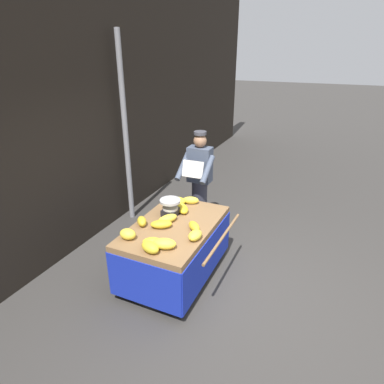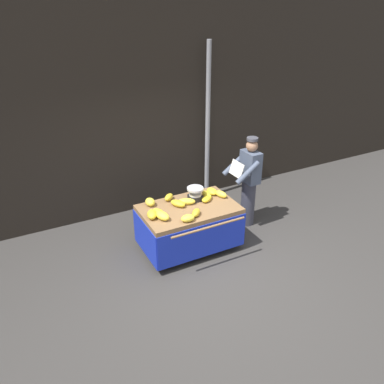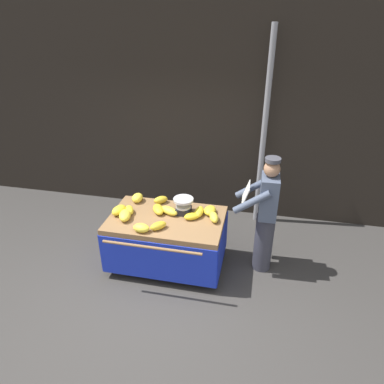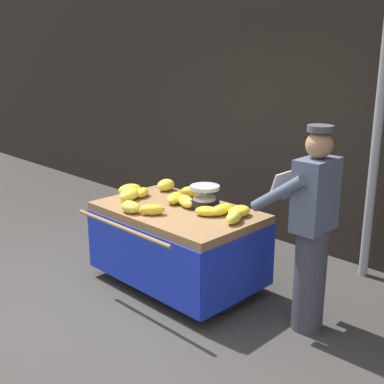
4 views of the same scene
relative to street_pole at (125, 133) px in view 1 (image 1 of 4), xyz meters
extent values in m
plane|color=#383533|center=(-1.29, -2.39, -1.60)|extent=(60.00, 60.00, 0.00)
cube|color=black|center=(-1.29, 0.31, 0.58)|extent=(16.00, 0.24, 4.36)
cylinder|color=gray|center=(0.00, 0.00, 0.00)|extent=(0.09, 0.09, 3.19)
cube|color=olive|center=(-1.20, -1.53, -0.84)|extent=(1.58, 0.98, 0.08)
cylinder|color=black|center=(-1.91, -1.53, -1.25)|extent=(0.05, 0.69, 0.69)
cylinder|color=#B7B7BC|center=(-1.94, -1.53, -1.25)|extent=(0.01, 0.12, 0.12)
cylinder|color=black|center=(-0.49, -1.53, -1.25)|extent=(0.05, 0.69, 0.69)
cylinder|color=#B7B7BC|center=(-0.46, -1.53, -1.25)|extent=(0.01, 0.12, 0.12)
cylinder|color=#4C4742|center=(-1.20, -1.12, -1.24)|extent=(0.05, 0.05, 0.72)
cube|color=#192DB2|center=(-1.20, -2.02, -1.18)|extent=(1.58, 0.02, 0.60)
cube|color=#192DB2|center=(-1.20, -1.04, -1.18)|extent=(1.58, 0.02, 0.60)
cube|color=#192DB2|center=(-1.99, -1.53, -1.18)|extent=(0.02, 0.98, 0.60)
cube|color=#192DB2|center=(-0.41, -1.53, -1.18)|extent=(0.02, 0.98, 0.60)
cylinder|color=olive|center=(-1.20, -2.20, -0.82)|extent=(1.26, 0.04, 0.04)
cube|color=black|center=(-1.00, -1.36, -0.75)|extent=(0.20, 0.20, 0.09)
cylinder|color=#B7B7BC|center=(-1.00, -1.36, -0.65)|extent=(0.02, 0.02, 0.11)
cylinder|color=#B7B7BC|center=(-1.00, -1.36, -0.58)|extent=(0.28, 0.28, 0.04)
cylinder|color=#B7B7BC|center=(-1.00, -1.36, -0.69)|extent=(0.21, 0.21, 0.03)
ellipsoid|color=gold|center=(-0.85, -1.48, -0.75)|extent=(0.26, 0.24, 0.09)
ellipsoid|color=yellow|center=(-1.74, -1.52, -0.75)|extent=(0.20, 0.25, 0.10)
ellipsoid|color=gold|center=(-1.35, -1.42, -0.74)|extent=(0.26, 0.31, 0.10)
ellipsoid|color=yellow|center=(-1.19, -1.42, -0.74)|extent=(0.32, 0.25, 0.10)
ellipsoid|color=yellow|center=(-1.74, -1.68, -0.73)|extent=(0.23, 0.30, 0.12)
ellipsoid|color=yellow|center=(-1.42, -1.92, -0.74)|extent=(0.23, 0.16, 0.11)
ellipsoid|color=gold|center=(-1.39, -1.15, -0.74)|extent=(0.24, 0.23, 0.11)
ellipsoid|color=gold|center=(-1.22, -1.82, -0.74)|extent=(0.24, 0.25, 0.10)
ellipsoid|color=yellow|center=(-1.74, -1.18, -0.73)|extent=(0.16, 0.21, 0.13)
ellipsoid|color=yellow|center=(-0.77, -1.36, -0.74)|extent=(0.13, 0.28, 0.10)
ellipsoid|color=yellow|center=(-0.63, -1.29, -0.74)|extent=(0.17, 0.24, 0.10)
ellipsoid|color=yellow|center=(-0.55, -1.46, -0.74)|extent=(0.18, 0.26, 0.11)
ellipsoid|color=yellow|center=(-1.87, -1.57, -0.73)|extent=(0.22, 0.28, 0.12)
cylinder|color=#383842|center=(0.15, -1.31, -1.16)|extent=(0.26, 0.26, 0.88)
cube|color=#475166|center=(0.15, -1.31, -0.43)|extent=(0.24, 0.39, 0.58)
sphere|color=#9E7051|center=(0.15, -1.31, -0.03)|extent=(0.21, 0.21, 0.21)
cylinder|color=#3F3F47|center=(0.15, -1.31, 0.09)|extent=(0.20, 0.20, 0.05)
cylinder|color=#475166|center=(-0.06, -1.52, -0.42)|extent=(0.48, 0.10, 0.37)
cylinder|color=#475166|center=(-0.07, -1.10, -0.42)|extent=(0.48, 0.10, 0.37)
cube|color=silver|center=(-0.15, -1.32, -0.41)|extent=(0.10, 0.34, 0.25)
camera|label=1|loc=(-4.50, -3.27, 1.30)|focal=30.59mm
camera|label=2|loc=(-3.79, -6.62, 2.39)|focal=37.31mm
camera|label=3|loc=(0.01, -5.46, 1.77)|focal=32.77mm
camera|label=4|loc=(2.06, -4.60, 0.65)|focal=46.03mm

